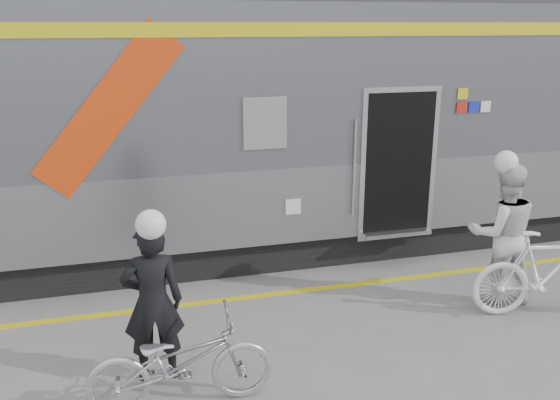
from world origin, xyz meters
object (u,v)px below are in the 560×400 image
object	(u,v)px
bicycle_left	(181,362)
bicycle_right	(547,273)
woman	(502,233)
man	(153,303)

from	to	relation	value
bicycle_left	bicycle_right	xyz separation A→B (m)	(4.59, 0.65, 0.10)
woman	bicycle_right	world-z (taller)	woman
man	bicycle_right	world-z (taller)	man
bicycle_left	woman	world-z (taller)	woman
woman	bicycle_right	bearing A→B (deg)	131.31
bicycle_left	woman	xyz separation A→B (m)	(4.29, 1.20, 0.46)
woman	bicycle_right	xyz separation A→B (m)	(0.30, -0.55, -0.36)
woman	bicycle_right	distance (m)	0.72
man	bicycle_left	distance (m)	0.70
bicycle_left	bicycle_right	bearing A→B (deg)	-80.20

